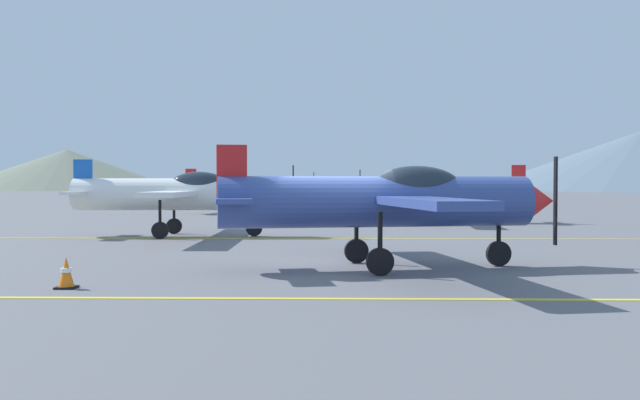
{
  "coord_description": "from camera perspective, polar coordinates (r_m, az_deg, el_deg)",
  "views": [
    {
      "loc": [
        -0.0,
        -15.97,
        1.99
      ],
      "look_at": [
        -0.67,
        14.0,
        1.2
      ],
      "focal_mm": 39.12,
      "sensor_mm": 36.0,
      "label": 1
    }
  ],
  "objects": [
    {
      "name": "airplane_back",
      "position": [
        43.68,
        -5.85,
        0.95
      ],
      "size": [
        8.12,
        9.34,
        2.8
      ],
      "color": "silver",
      "rests_on": "ground_plane"
    },
    {
      "name": "apron_line_far",
      "position": [
        24.31,
        1.27,
        -3.17
      ],
      "size": [
        80.0,
        0.16,
        0.01
      ],
      "primitive_type": "cube",
      "color": "yellow",
      "rests_on": "ground_plane"
    },
    {
      "name": "airplane_near",
      "position": [
        15.98,
        5.73,
        0.02
      ],
      "size": [
        8.18,
        9.34,
        2.8
      ],
      "color": "#33478C",
      "rests_on": "ground_plane"
    },
    {
      "name": "ground_plane",
      "position": [
        16.09,
        1.27,
        -5.59
      ],
      "size": [
        400.0,
        400.0,
        0.0
      ],
      "primitive_type": "plane",
      "color": "slate"
    },
    {
      "name": "hill_left",
      "position": [
        184.66,
        -19.99,
        2.35
      ],
      "size": [
        55.89,
        55.89,
        10.04
      ],
      "primitive_type": "cone",
      "color": "slate",
      "rests_on": "ground_plane"
    },
    {
      "name": "apron_line_near",
      "position": [
        11.89,
        1.27,
        -8.09
      ],
      "size": [
        80.0,
        0.16,
        0.01
      ],
      "primitive_type": "cube",
      "color": "yellow",
      "rests_on": "ground_plane"
    },
    {
      "name": "airplane_far",
      "position": [
        34.52,
        10.06,
        0.8
      ],
      "size": [
        8.12,
        9.35,
        2.8
      ],
      "color": "silver",
      "rests_on": "ground_plane"
    },
    {
      "name": "airplane_mid",
      "position": [
        25.84,
        -11.26,
        0.56
      ],
      "size": [
        8.07,
        9.31,
        2.8
      ],
      "color": "white",
      "rests_on": "ground_plane"
    },
    {
      "name": "traffic_cone_front",
      "position": [
        13.85,
        -20.04,
        -5.63
      ],
      "size": [
        0.36,
        0.36,
        0.59
      ],
      "color": "black",
      "rests_on": "ground_plane"
    }
  ]
}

